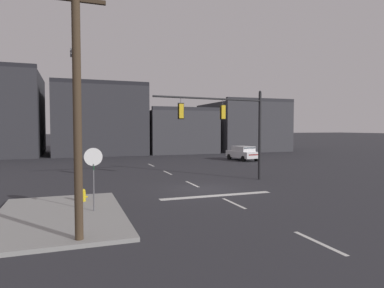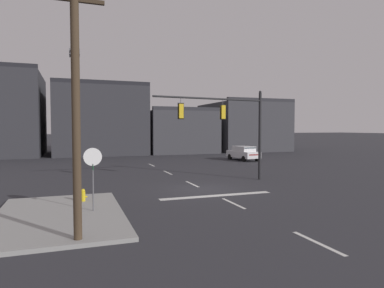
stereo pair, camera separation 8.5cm
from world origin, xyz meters
name	(u,v)px [view 1 (the left image)]	position (x,y,z in m)	size (l,w,h in m)	color
ground_plane	(203,189)	(0.00, 0.00, 0.00)	(400.00, 400.00, 0.00)	#2B2B30
sidewalk_near_corner	(60,216)	(-7.87, -4.00, 0.07)	(5.00, 8.00, 0.15)	gray
stop_bar_paint	(217,196)	(0.00, -2.00, 0.00)	(6.40, 0.50, 0.01)	silver
lane_centreline	(192,184)	(0.00, 2.00, 0.00)	(0.16, 26.40, 0.01)	silver
signal_mast_near_side	(230,120)	(2.76, 2.01, 4.21)	(8.05, 1.08, 6.29)	black
stop_sign	(93,164)	(-6.54, -3.87, 2.14)	(0.76, 0.64, 2.83)	#56565B
car_lot_nearside	(243,153)	(10.87, 15.32, 0.86)	(2.25, 4.58, 1.61)	silver
utility_pole	(77,87)	(-7.22, -7.40, 4.94)	(2.20, 2.41, 9.00)	#423323
fire_hydrant	(83,198)	(-6.90, -1.75, 0.33)	(0.40, 0.30, 0.75)	gold
building_row	(132,123)	(1.16, 31.65, 4.33)	(44.08, 13.01, 11.21)	#2D2D33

